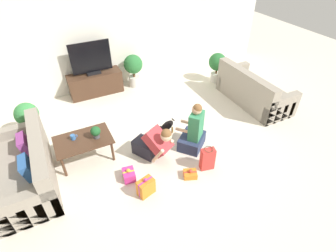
{
  "coord_description": "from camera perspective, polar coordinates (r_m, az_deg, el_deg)",
  "views": [
    {
      "loc": [
        -1.7,
        -3.51,
        3.37
      ],
      "look_at": [
        -0.01,
        -0.16,
        0.45
      ],
      "focal_mm": 28.0,
      "sensor_mm": 36.0,
      "label": 1
    }
  ],
  "objects": [
    {
      "name": "tabletop_plant",
      "position": [
        4.6,
        -15.49,
        -1.24
      ],
      "size": [
        0.17,
        0.17,
        0.22
      ],
      "color": "#4C4C51",
      "rests_on": "coffee_table"
    },
    {
      "name": "person_sitting",
      "position": [
        4.81,
        5.59,
        -1.41
      ],
      "size": [
        0.66,
        0.64,
        0.96
      ],
      "rotation": [
        0.0,
        0.0,
        3.84
      ],
      "color": "#283351",
      "rests_on": "ground_plane"
    },
    {
      "name": "sofa_right",
      "position": [
        6.41,
        17.97,
        7.21
      ],
      "size": [
        0.85,
        1.79,
        0.82
      ],
      "rotation": [
        0.0,
        0.0,
        1.57
      ],
      "color": "gray",
      "rests_on": "ground_plane"
    },
    {
      "name": "gift_box_a",
      "position": [
        4.46,
        4.86,
        -10.37
      ],
      "size": [
        0.27,
        0.25,
        0.16
      ],
      "rotation": [
        0.0,
        0.0,
        -0.38
      ],
      "color": "orange",
      "rests_on": "ground_plane"
    },
    {
      "name": "ground_plane",
      "position": [
        5.16,
        -0.65,
        -2.95
      ],
      "size": [
        16.0,
        16.0,
        0.0
      ],
      "primitive_type": "plane",
      "color": "beige"
    },
    {
      "name": "potted_plant_corner_right",
      "position": [
        7.06,
        10.66,
        13.06
      ],
      "size": [
        0.45,
        0.45,
        0.77
      ],
      "color": "beige",
      "rests_on": "ground_plane"
    },
    {
      "name": "wall_back",
      "position": [
        6.7,
        -11.31,
        19.21
      ],
      "size": [
        8.4,
        0.06,
        2.6
      ],
      "color": "white",
      "rests_on": "ground_plane"
    },
    {
      "name": "potted_plant_back_right",
      "position": [
        6.76,
        -7.54,
        12.55
      ],
      "size": [
        0.47,
        0.47,
        0.83
      ],
      "color": "beige",
      "rests_on": "ground_plane"
    },
    {
      "name": "mug",
      "position": [
        4.73,
        -19.96,
        -2.29
      ],
      "size": [
        0.12,
        0.08,
        0.09
      ],
      "color": "#386BAD",
      "rests_on": "coffee_table"
    },
    {
      "name": "coffee_table",
      "position": [
        4.73,
        -17.94,
        -3.24
      ],
      "size": [
        0.95,
        0.62,
        0.45
      ],
      "color": "#472D1E",
      "rests_on": "ground_plane"
    },
    {
      "name": "sofa_left",
      "position": [
        4.76,
        -28.39,
        -8.22
      ],
      "size": [
        0.85,
        1.79,
        0.82
      ],
      "rotation": [
        0.0,
        0.0,
        -1.57
      ],
      "color": "gray",
      "rests_on": "ground_plane"
    },
    {
      "name": "dog",
      "position": [
        5.1,
        -0.54,
        -0.24
      ],
      "size": [
        0.49,
        0.3,
        0.33
      ],
      "rotation": [
        0.0,
        0.0,
        5.17
      ],
      "color": "black",
      "rests_on": "ground_plane"
    },
    {
      "name": "gift_bag_a",
      "position": [
        4.52,
        8.59,
        -7.08
      ],
      "size": [
        0.26,
        0.18,
        0.44
      ],
      "rotation": [
        0.0,
        0.0,
        -0.2
      ],
      "color": "red",
      "rests_on": "ground_plane"
    },
    {
      "name": "gift_box_c",
      "position": [
        4.44,
        -8.5,
        -10.45
      ],
      "size": [
        0.22,
        0.27,
        0.22
      ],
      "rotation": [
        0.0,
        0.0,
        -0.15
      ],
      "color": "#CC3389",
      "rests_on": "ground_plane"
    },
    {
      "name": "person_kneeling",
      "position": [
        4.58,
        -3.13,
        -3.84
      ],
      "size": [
        0.63,
        0.79,
        0.76
      ],
      "rotation": [
        0.0,
        0.0,
        0.51
      ],
      "color": "#23232D",
      "rests_on": "ground_plane"
    },
    {
      "name": "gift_box_b",
      "position": [
        4.17,
        -4.84,
        -13.09
      ],
      "size": [
        0.3,
        0.23,
        0.34
      ],
      "rotation": [
        0.0,
        0.0,
        0.28
      ],
      "color": "orange",
      "rests_on": "ground_plane"
    },
    {
      "name": "potted_plant_corner_left",
      "position": [
        5.66,
        -28.14,
        1.49
      ],
      "size": [
        0.44,
        0.44,
        0.74
      ],
      "color": "#336B84",
      "rests_on": "ground_plane"
    },
    {
      "name": "tv",
      "position": [
        6.44,
        -16.37,
        13.67
      ],
      "size": [
        0.93,
        0.2,
        0.76
      ],
      "color": "black",
      "rests_on": "tv_console"
    },
    {
      "name": "tv_console",
      "position": [
        6.7,
        -15.45,
        8.9
      ],
      "size": [
        1.26,
        0.43,
        0.54
      ],
      "color": "#472D1E",
      "rests_on": "ground_plane"
    }
  ]
}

